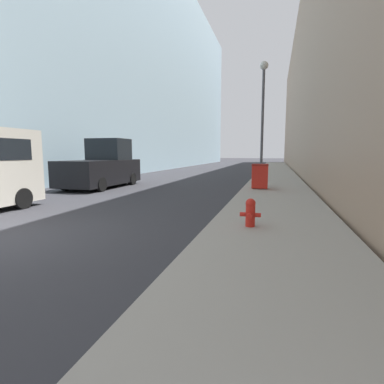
% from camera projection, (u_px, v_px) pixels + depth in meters
% --- Properties ---
extents(sidewalk_right, '(2.93, 60.00, 0.15)m').
position_uv_depth(sidewalk_right, '(276.00, 176.00, 21.57)').
color(sidewalk_right, '#9E998E').
rests_on(sidewalk_right, ground).
extents(building_left_glass, '(12.00, 60.00, 21.91)m').
position_uv_depth(building_left_glass, '(118.00, 67.00, 32.27)').
color(building_left_glass, '#99B7C6').
rests_on(building_left_glass, ground).
extents(building_right_stone, '(12.00, 60.00, 15.27)m').
position_uv_depth(building_right_stone, '(368.00, 85.00, 26.24)').
color(building_right_stone, '#9E7F66').
rests_on(building_right_stone, ground).
extents(fire_hydrant, '(0.44, 0.33, 0.60)m').
position_uv_depth(fire_hydrant, '(250.00, 212.00, 6.34)').
color(fire_hydrant, red).
rests_on(fire_hydrant, sidewalk_right).
extents(trash_bin, '(0.70, 0.69, 1.08)m').
position_uv_depth(trash_bin, '(260.00, 176.00, 13.14)').
color(trash_bin, red).
rests_on(trash_bin, sidewalk_right).
extents(lamppost, '(0.48, 0.48, 6.77)m').
position_uv_depth(lamppost, '(263.00, 106.00, 17.38)').
color(lamppost, '#4C4C51').
rests_on(lamppost, sidewalk_right).
extents(pickup_truck, '(2.11, 4.85, 2.44)m').
position_uv_depth(pickup_truck, '(102.00, 167.00, 15.04)').
color(pickup_truck, black).
rests_on(pickup_truck, ground).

